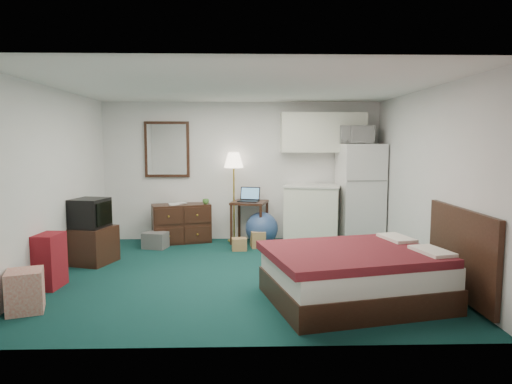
{
  "coord_description": "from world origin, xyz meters",
  "views": [
    {
      "loc": [
        0.02,
        -6.07,
        1.79
      ],
      "look_at": [
        0.2,
        0.4,
        1.07
      ],
      "focal_mm": 32.0,
      "sensor_mm": 36.0,
      "label": 1
    }
  ],
  "objects_px": {
    "kitchen_counter": "(312,215)",
    "tv_stand": "(93,245)",
    "fridge": "(360,194)",
    "bed": "(354,276)",
    "floor_lamp": "(234,197)",
    "dresser": "(181,223)",
    "suitcase": "(50,261)",
    "desk": "(250,222)"
  },
  "relations": [
    {
      "from": "kitchen_counter",
      "to": "tv_stand",
      "type": "xyz_separation_m",
      "value": [
        -3.44,
        -1.27,
        -0.23
      ]
    },
    {
      "from": "fridge",
      "to": "bed",
      "type": "relative_size",
      "value": 0.96
    },
    {
      "from": "kitchen_counter",
      "to": "bed",
      "type": "distance_m",
      "value": 3.01
    },
    {
      "from": "floor_lamp",
      "to": "fridge",
      "type": "distance_m",
      "value": 2.23
    },
    {
      "from": "dresser",
      "to": "bed",
      "type": "bearing_deg",
      "value": -68.86
    },
    {
      "from": "tv_stand",
      "to": "suitcase",
      "type": "height_order",
      "value": "suitcase"
    },
    {
      "from": "bed",
      "to": "suitcase",
      "type": "bearing_deg",
      "value": 157.65
    },
    {
      "from": "tv_stand",
      "to": "suitcase",
      "type": "relative_size",
      "value": 0.88
    },
    {
      "from": "desk",
      "to": "tv_stand",
      "type": "xyz_separation_m",
      "value": [
        -2.34,
        -1.33,
        -0.1
      ]
    },
    {
      "from": "kitchen_counter",
      "to": "suitcase",
      "type": "relative_size",
      "value": 1.5
    },
    {
      "from": "floor_lamp",
      "to": "kitchen_counter",
      "type": "relative_size",
      "value": 1.59
    },
    {
      "from": "floor_lamp",
      "to": "suitcase",
      "type": "bearing_deg",
      "value": -130.44
    },
    {
      "from": "desk",
      "to": "tv_stand",
      "type": "distance_m",
      "value": 2.69
    },
    {
      "from": "dresser",
      "to": "floor_lamp",
      "type": "bearing_deg",
      "value": -11.35
    },
    {
      "from": "floor_lamp",
      "to": "tv_stand",
      "type": "distance_m",
      "value": 2.57
    },
    {
      "from": "desk",
      "to": "kitchen_counter",
      "type": "bearing_deg",
      "value": 11.59
    },
    {
      "from": "kitchen_counter",
      "to": "bed",
      "type": "bearing_deg",
      "value": -75.23
    },
    {
      "from": "desk",
      "to": "fridge",
      "type": "distance_m",
      "value": 2.01
    },
    {
      "from": "floor_lamp",
      "to": "kitchen_counter",
      "type": "distance_m",
      "value": 1.43
    },
    {
      "from": "kitchen_counter",
      "to": "tv_stand",
      "type": "relative_size",
      "value": 1.7
    },
    {
      "from": "fridge",
      "to": "bed",
      "type": "height_order",
      "value": "fridge"
    },
    {
      "from": "dresser",
      "to": "tv_stand",
      "type": "relative_size",
      "value": 1.71
    },
    {
      "from": "floor_lamp",
      "to": "kitchen_counter",
      "type": "xyz_separation_m",
      "value": [
        1.39,
        -0.18,
        -0.3
      ]
    },
    {
      "from": "floor_lamp",
      "to": "desk",
      "type": "height_order",
      "value": "floor_lamp"
    },
    {
      "from": "kitchen_counter",
      "to": "fridge",
      "type": "xyz_separation_m",
      "value": [
        0.84,
        0.01,
        0.37
      ]
    },
    {
      "from": "tv_stand",
      "to": "kitchen_counter",
      "type": "bearing_deg",
      "value": 38.24
    },
    {
      "from": "dresser",
      "to": "fridge",
      "type": "bearing_deg",
      "value": -17.65
    },
    {
      "from": "desk",
      "to": "fridge",
      "type": "relative_size",
      "value": 0.42
    },
    {
      "from": "dresser",
      "to": "floor_lamp",
      "type": "xyz_separation_m",
      "value": [
        0.94,
        0.08,
        0.46
      ]
    },
    {
      "from": "tv_stand",
      "to": "bed",
      "type": "bearing_deg",
      "value": -8.53
    },
    {
      "from": "kitchen_counter",
      "to": "fridge",
      "type": "height_order",
      "value": "fridge"
    },
    {
      "from": "bed",
      "to": "tv_stand",
      "type": "xyz_separation_m",
      "value": [
        -3.47,
        1.73,
        -0.02
      ]
    },
    {
      "from": "kitchen_counter",
      "to": "tv_stand",
      "type": "distance_m",
      "value": 3.68
    },
    {
      "from": "desk",
      "to": "bed",
      "type": "distance_m",
      "value": 3.27
    },
    {
      "from": "suitcase",
      "to": "desk",
      "type": "bearing_deg",
      "value": 49.86
    },
    {
      "from": "tv_stand",
      "to": "suitcase",
      "type": "bearing_deg",
      "value": -79.51
    },
    {
      "from": "floor_lamp",
      "to": "tv_stand",
      "type": "bearing_deg",
      "value": -144.78
    },
    {
      "from": "desk",
      "to": "suitcase",
      "type": "height_order",
      "value": "desk"
    },
    {
      "from": "tv_stand",
      "to": "suitcase",
      "type": "xyz_separation_m",
      "value": [
        -0.15,
        -1.14,
        0.07
      ]
    },
    {
      "from": "bed",
      "to": "desk",
      "type": "bearing_deg",
      "value": 97.27
    },
    {
      "from": "fridge",
      "to": "kitchen_counter",
      "type": "bearing_deg",
      "value": 176.49
    },
    {
      "from": "dresser",
      "to": "suitcase",
      "type": "relative_size",
      "value": 1.5
    }
  ]
}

